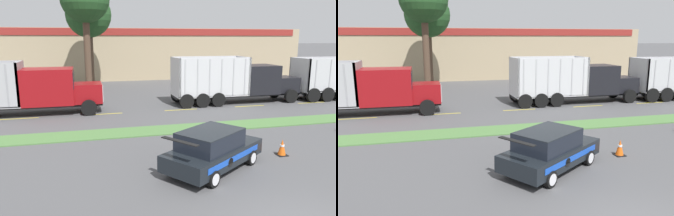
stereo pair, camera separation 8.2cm
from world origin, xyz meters
TOP-DOWN VIEW (x-y plane):
  - grass_verge at (0.00, 10.56)m, footprint 120.00×1.85m
  - centre_line_3 at (-9.66, 15.49)m, footprint 2.40×0.14m
  - centre_line_4 at (-4.26, 15.49)m, footprint 2.40×0.14m
  - centre_line_5 at (1.14, 15.49)m, footprint 2.40×0.14m
  - centre_line_6 at (6.54, 15.49)m, footprint 2.40×0.14m
  - centre_line_7 at (11.94, 15.49)m, footprint 2.40×0.14m
  - dump_truck_lead at (-9.22, 16.52)m, footprint 11.84×2.71m
  - dump_truck_trail at (6.88, 17.10)m, footprint 10.26×2.74m
  - rally_car at (-0.77, 4.73)m, footprint 4.71×4.06m
  - traffic_cone at (2.79, 5.48)m, footprint 0.45×0.45m
  - store_building_backdrop at (2.08, 38.63)m, footprint 41.05×12.10m
  - tree_behind_centre at (-4.80, 27.56)m, footprint 4.44×4.44m

SIDE VIEW (x-z plane):
  - centre_line_3 at x=-9.66m, z-range 0.00..0.01m
  - centre_line_4 at x=-4.26m, z-range 0.00..0.01m
  - centre_line_5 at x=1.14m, z-range 0.00..0.01m
  - centre_line_6 at x=6.54m, z-range 0.00..0.01m
  - centre_line_7 at x=11.94m, z-range 0.00..0.01m
  - grass_verge at x=0.00m, z-range 0.00..0.06m
  - traffic_cone at x=2.79m, z-range -0.01..0.70m
  - rally_car at x=-0.77m, z-range 0.00..1.65m
  - dump_truck_trail at x=6.88m, z-range -0.22..3.41m
  - dump_truck_lead at x=-9.22m, z-range -0.17..3.45m
  - store_building_backdrop at x=2.08m, z-range 0.00..6.21m
  - tree_behind_centre at x=-4.80m, z-range 2.34..12.97m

